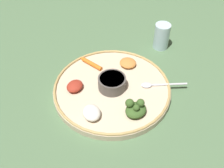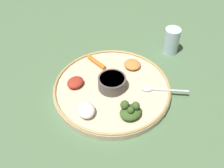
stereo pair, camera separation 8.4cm
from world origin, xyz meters
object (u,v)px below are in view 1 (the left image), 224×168
at_px(greens_pile, 136,108).
at_px(carrot_near_spoon, 91,63).
at_px(drinking_glass, 161,38).
at_px(center_bowl, 112,82).
at_px(spoon, 156,85).

distance_m(greens_pile, carrot_near_spoon, 0.25).
relative_size(carrot_near_spoon, drinking_glass, 0.91).
height_order(center_bowl, spoon, center_bowl).
bearing_deg(spoon, drinking_glass, 60.50).
height_order(center_bowl, greens_pile, greens_pile).
distance_m(center_bowl, carrot_near_spoon, 0.13).
height_order(center_bowl, carrot_near_spoon, center_bowl).
bearing_deg(greens_pile, center_bowl, 104.30).
xyz_separation_m(spoon, drinking_glass, (0.11, 0.20, 0.02)).
bearing_deg(center_bowl, carrot_near_spoon, 105.20).
relative_size(greens_pile, drinking_glass, 0.83).
height_order(carrot_near_spoon, drinking_glass, drinking_glass).
distance_m(spoon, carrot_near_spoon, 0.23).
xyz_separation_m(center_bowl, greens_pile, (0.03, -0.12, -0.00)).
height_order(greens_pile, carrot_near_spoon, greens_pile).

